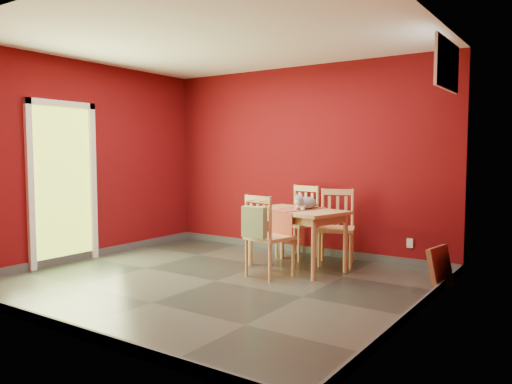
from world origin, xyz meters
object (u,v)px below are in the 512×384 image
Objects in this scene: chair_far_right at (337,226)px; chair_near at (267,235)px; dining_table at (297,217)px; tote_bag at (254,222)px; picture_frame at (440,267)px; chair_far_left at (299,221)px; cat at (306,201)px.

chair_far_right reaches higher than chair_near.
dining_table is 3.20× the size of tote_bag.
chair_far_right is at bearing 71.07° from chair_near.
tote_bag reaches higher than picture_frame.
tote_bag is at bearing -97.48° from dining_table.
dining_table is 0.80m from tote_bag.
dining_table is at bearing -63.55° from chair_far_left.
tote_bag is 2.08m from picture_frame.
chair_far_left is at bearing 170.23° from chair_far_right.
chair_near is at bearing -160.41° from picture_frame.
chair_far_left is 2.14m from picture_frame.
chair_near is 0.29m from tote_bag.
cat is (-0.21, -0.45, 0.36)m from chair_far_right.
dining_table is at bearing -177.44° from picture_frame.
picture_frame is (1.73, 0.08, -0.44)m from dining_table.
chair_far_left is at bearing 151.07° from cat.
chair_far_left reaches higher than dining_table.
picture_frame is at bearing -17.48° from chair_far_right.
cat is at bearing 77.03° from tote_bag.
dining_table is 3.09× the size of cat.
dining_table is 0.24m from cat.
tote_bag is 0.91m from cat.
chair_far_left is 1.45m from tote_bag.
chair_far_left is at bearing 98.46° from tote_bag.
dining_table is at bearing -119.77° from chair_far_right.
tote_bag is at bearing -97.81° from chair_near.
chair_far_right is at bearing -9.77° from chair_far_left.
picture_frame is (1.80, 0.64, -0.27)m from chair_near.
picture_frame is at bearing 19.59° from chair_near.
dining_table is at bearing -116.95° from cat.
tote_bag is at bearing -78.25° from cat.
chair_far_left is 2.15× the size of picture_frame.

